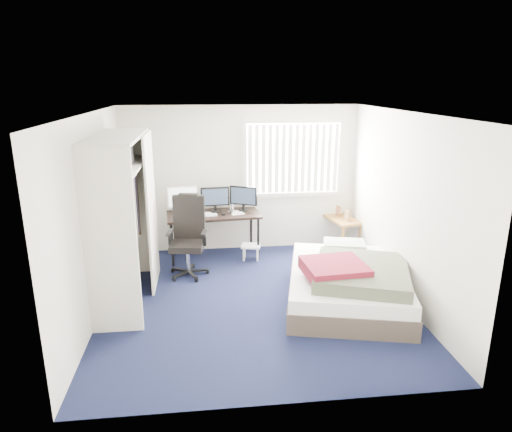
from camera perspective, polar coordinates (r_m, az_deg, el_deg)
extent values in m
plane|color=black|center=(6.31, -0.23, -10.51)|extent=(4.20, 4.20, 0.00)
plane|color=silver|center=(7.88, -1.94, 4.63)|extent=(4.00, 0.00, 4.00)
plane|color=silver|center=(3.89, 3.20, -7.97)|extent=(4.00, 0.00, 4.00)
plane|color=silver|center=(5.98, -19.66, -0.16)|extent=(0.00, 4.20, 4.20)
plane|color=silver|center=(6.38, 17.90, 1.01)|extent=(0.00, 4.20, 4.20)
plane|color=white|center=(5.64, -0.26, 12.78)|extent=(4.20, 4.20, 0.00)
cube|color=white|center=(7.92, 4.60, 7.22)|extent=(1.60, 0.02, 1.20)
cube|color=beige|center=(7.82, 4.75, 11.74)|extent=(1.72, 0.06, 0.06)
cube|color=beige|center=(8.02, 4.54, 2.73)|extent=(1.72, 0.06, 0.06)
cube|color=white|center=(7.87, 4.69, 7.15)|extent=(1.60, 0.04, 1.16)
cube|color=beige|center=(5.40, -17.76, -3.38)|extent=(0.60, 0.04, 2.20)
cube|color=beige|center=(7.10, -15.12, 1.50)|extent=(0.60, 0.04, 2.20)
cube|color=beige|center=(6.03, -17.10, 9.44)|extent=(0.60, 1.80, 0.04)
cube|color=beige|center=(6.08, -16.80, 5.89)|extent=(0.56, 1.74, 0.03)
cylinder|color=silver|center=(6.10, -16.71, 4.78)|extent=(0.03, 1.72, 0.03)
cube|color=#26262B|center=(6.11, -16.52, 0.46)|extent=(0.38, 1.10, 0.90)
cube|color=beige|center=(6.63, -12.92, 0.60)|extent=(0.03, 0.90, 2.20)
cube|color=white|center=(5.62, -17.68, 6.41)|extent=(0.38, 0.30, 0.24)
cube|color=gray|center=(6.11, -16.82, 7.13)|extent=(0.34, 0.28, 0.22)
cube|color=black|center=(7.63, -5.36, 0.16)|extent=(1.59, 0.86, 0.04)
cylinder|color=black|center=(7.42, -10.42, -3.58)|extent=(0.04, 0.04, 0.71)
cylinder|color=black|center=(7.98, -10.57, -2.16)|extent=(0.04, 0.04, 0.71)
cylinder|color=black|center=(7.57, 0.29, -2.88)|extent=(0.04, 0.04, 0.71)
cylinder|color=black|center=(8.12, -0.61, -1.53)|extent=(0.04, 0.04, 0.71)
cube|color=white|center=(7.63, -9.18, 2.36)|extent=(0.50, 0.08, 0.36)
cube|color=white|center=(7.63, -9.18, 2.36)|extent=(0.45, 0.05, 0.31)
cube|color=black|center=(7.68, -5.15, 2.44)|extent=(0.48, 0.08, 0.32)
cube|color=#1E2838|center=(7.68, -5.15, 2.44)|extent=(0.43, 0.05, 0.27)
cube|color=black|center=(7.71, -1.57, 2.55)|extent=(0.48, 0.08, 0.32)
cube|color=#1E2838|center=(7.71, -1.57, 2.55)|extent=(0.43, 0.05, 0.27)
cube|color=white|center=(7.51, -6.43, 0.09)|extent=(0.41, 0.18, 0.02)
cube|color=black|center=(7.54, -4.12, 0.25)|extent=(0.07, 0.11, 0.02)
cylinder|color=silver|center=(7.59, -3.04, 0.91)|extent=(0.08, 0.08, 0.16)
cube|color=white|center=(7.62, -5.36, 0.32)|extent=(0.33, 0.31, 0.00)
cube|color=black|center=(7.14, -8.41, -6.87)|extent=(0.66, 0.66, 0.12)
cylinder|color=silver|center=(7.06, -8.48, -5.36)|extent=(0.06, 0.06, 0.39)
cube|color=black|center=(6.98, -8.56, -3.66)|extent=(0.55, 0.55, 0.10)
cube|color=black|center=(7.07, -8.36, -0.10)|extent=(0.49, 0.17, 0.68)
cube|color=black|center=(6.99, -8.46, 2.18)|extent=(0.30, 0.16, 0.15)
cube|color=black|center=(6.97, -10.74, -2.04)|extent=(0.11, 0.28, 0.04)
cube|color=black|center=(6.87, -6.49, -2.12)|extent=(0.11, 0.28, 0.04)
cube|color=white|center=(7.61, -0.64, -3.75)|extent=(0.35, 0.30, 0.03)
cylinder|color=white|center=(7.58, -1.54, -4.82)|extent=(0.04, 0.04, 0.23)
cylinder|color=white|center=(7.74, -1.43, -4.38)|extent=(0.04, 0.04, 0.23)
cylinder|color=white|center=(7.57, 0.17, -4.86)|extent=(0.04, 0.04, 0.23)
cylinder|color=white|center=(7.72, 0.25, -4.42)|extent=(0.04, 0.04, 0.23)
cube|color=brown|center=(8.15, 10.62, -0.35)|extent=(0.58, 0.90, 0.04)
cube|color=brown|center=(7.85, 10.77, -3.20)|extent=(0.05, 0.05, 0.53)
cube|color=brown|center=(8.47, 8.31, -1.61)|extent=(0.05, 0.05, 0.53)
cube|color=brown|center=(8.01, 12.85, -2.92)|extent=(0.05, 0.05, 0.53)
cube|color=brown|center=(8.62, 10.29, -1.38)|extent=(0.05, 0.05, 0.53)
cube|color=brown|center=(7.96, 11.31, 0.04)|extent=(0.05, 0.14, 0.18)
cube|color=brown|center=(8.22, 10.24, 0.62)|extent=(0.05, 0.14, 0.18)
cube|color=#3E342C|center=(6.39, 11.24, -9.15)|extent=(1.96, 2.34, 0.27)
cube|color=white|center=(6.31, 11.34, -7.40)|extent=(1.91, 2.29, 0.18)
cube|color=beige|center=(6.93, 10.97, -3.72)|extent=(0.68, 0.53, 0.14)
cube|color=#3D4131|center=(6.03, 13.04, -6.96)|extent=(1.50, 1.57, 0.18)
cube|color=maroon|center=(5.87, 9.77, -6.53)|extent=(0.80, 0.76, 0.16)
cube|color=tan|center=(6.12, -15.83, -10.64)|extent=(0.42, 0.35, 0.27)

